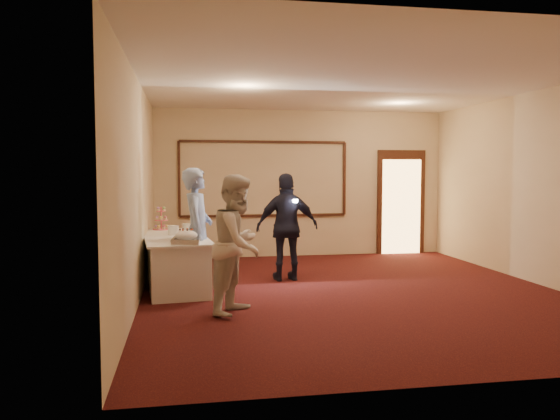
% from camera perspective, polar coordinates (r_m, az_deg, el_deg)
% --- Properties ---
extents(floor, '(7.00, 7.00, 0.00)m').
position_cam_1_polar(floor, '(8.09, 7.57, -8.45)').
color(floor, black).
rests_on(floor, ground).
extents(room_walls, '(6.04, 7.04, 3.02)m').
position_cam_1_polar(room_walls, '(7.91, 7.71, 6.03)').
color(room_walls, beige).
rests_on(room_walls, floor).
extents(wall_molding, '(3.45, 0.04, 1.55)m').
position_cam_1_polar(wall_molding, '(11.12, -1.69, 3.28)').
color(wall_molding, black).
rests_on(wall_molding, room_walls).
extents(doorway, '(1.05, 0.07, 2.20)m').
position_cam_1_polar(doorway, '(11.91, 12.52, 0.73)').
color(doorway, black).
rests_on(doorway, floor).
extents(buffet_table, '(1.14, 2.41, 0.77)m').
position_cam_1_polar(buffet_table, '(8.48, -10.92, -5.24)').
color(buffet_table, silver).
rests_on(buffet_table, floor).
extents(pavlova_tray, '(0.40, 0.54, 0.19)m').
position_cam_1_polar(pavlova_tray, '(7.54, -9.77, -2.83)').
color(pavlova_tray, '#B3B6BB').
rests_on(pavlova_tray, buffet_table).
extents(cupcake_stand, '(0.29, 0.29, 0.42)m').
position_cam_1_polar(cupcake_stand, '(9.38, -12.30, -1.10)').
color(cupcake_stand, '#EE5B74').
rests_on(cupcake_stand, buffet_table).
extents(plate_stack_a, '(0.17, 0.17, 0.14)m').
position_cam_1_polar(plate_stack_a, '(8.57, -11.09, -2.08)').
color(plate_stack_a, white).
rests_on(plate_stack_a, buffet_table).
extents(plate_stack_b, '(0.19, 0.19, 0.16)m').
position_cam_1_polar(plate_stack_b, '(8.70, -9.54, -1.93)').
color(plate_stack_b, white).
rests_on(plate_stack_b, buffet_table).
extents(tart, '(0.25, 0.25, 0.05)m').
position_cam_1_polar(tart, '(8.10, -9.94, -2.76)').
color(tart, white).
rests_on(tart, buffet_table).
extents(man, '(0.51, 0.71, 1.80)m').
position_cam_1_polar(man, '(7.99, -8.63, -2.09)').
color(man, '#7F96C8').
rests_on(man, floor).
extents(woman, '(0.97, 1.04, 1.71)m').
position_cam_1_polar(woman, '(6.74, -4.39, -3.56)').
color(woman, beige).
rests_on(woman, floor).
extents(guest, '(1.03, 0.48, 1.72)m').
position_cam_1_polar(guest, '(8.73, 0.76, -1.78)').
color(guest, black).
rests_on(guest, floor).
extents(camera_flash, '(0.08, 0.06, 0.05)m').
position_cam_1_polar(camera_flash, '(8.51, 1.62, 0.96)').
color(camera_flash, white).
rests_on(camera_flash, guest).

